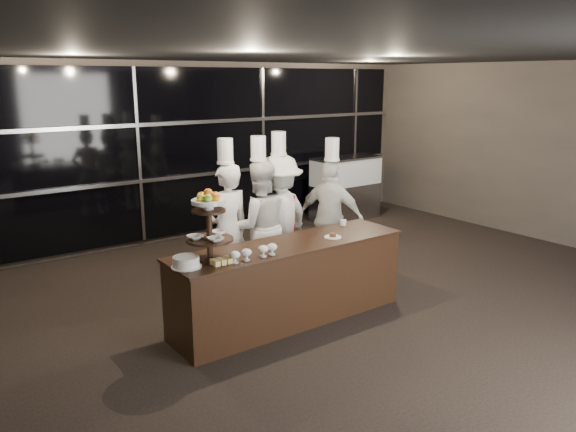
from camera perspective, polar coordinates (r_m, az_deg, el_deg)
room at (r=6.03m, az=14.09°, el=1.71°), size 10.00×10.00×10.00m
window_wall at (r=9.89m, az=-8.48°, el=6.60°), size 8.60×0.10×2.80m
buffet_counter at (r=6.44m, az=0.14°, el=-6.70°), size 2.84×0.74×0.92m
display_stand at (r=5.67m, az=-8.03°, el=-0.45°), size 0.48×0.48×0.74m
compotes at (r=5.77m, az=-3.44°, el=-3.57°), size 0.56×0.11×0.12m
layer_cake at (r=5.60m, az=-10.31°, el=-4.62°), size 0.30×0.30×0.11m
pastry_squares at (r=5.65m, az=-6.80°, el=-4.58°), size 0.20×0.13×0.05m
small_plate at (r=6.55m, az=4.57°, el=-2.07°), size 0.20×0.20×0.05m
chef_cup at (r=7.10m, az=5.63°, el=-0.66°), size 0.08×0.08×0.07m
display_case at (r=11.05m, az=5.87°, el=3.15°), size 1.38×0.60×1.24m
chef_a at (r=7.04m, az=-6.18°, el=-1.36°), size 0.65×0.45×2.02m
chef_b at (r=7.24m, az=-2.94°, el=-0.96°), size 1.00×0.89×2.03m
chef_c at (r=7.55m, az=-0.93°, el=-0.25°), size 1.28×0.98×2.05m
chef_d at (r=7.82m, az=4.37°, el=-0.14°), size 0.81×1.04×1.94m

